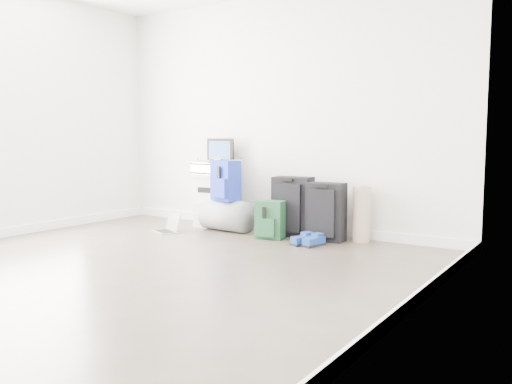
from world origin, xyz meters
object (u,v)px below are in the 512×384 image
Objects in this scene: duffel_bag at (227,215)px; large_suitcase at (292,207)px; briefcase at (215,168)px; laptop at (168,228)px; boxes_stack at (216,200)px; carry_on at (326,212)px.

large_suitcase is (0.79, 0.14, 0.15)m from duffel_bag.
laptop is (-0.23, -0.59, -0.66)m from briefcase.
duffel_bag is 0.89× the size of large_suitcase.
boxes_stack is 0.69m from laptop.
boxes_stack is 1.05× the size of carry_on.
briefcase is 1.14m from large_suitcase.
laptop is at bearing -170.03° from carry_on.
briefcase is at bearing 173.24° from large_suitcase.
carry_on is 1.67× the size of laptop.
boxes_stack reaches higher than carry_on.
briefcase is at bearing 170.51° from carry_on.
boxes_stack is at bearing 92.85° from laptop.
briefcase is 0.83× the size of duffel_bag.
laptop is at bearing -162.07° from large_suitcase.
laptop is (-1.73, -0.53, -0.25)m from carry_on.
boxes_stack is 0.99× the size of large_suitcase.
boxes_stack is at bearing 7.04° from briefcase.
large_suitcase reaches higher than carry_on.
duffel_bag is (0.28, -0.15, -0.53)m from briefcase.
boxes_stack is 1.10× the size of duffel_bag.
briefcase is 0.79× the size of carry_on.
briefcase is 0.92m from laptop.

